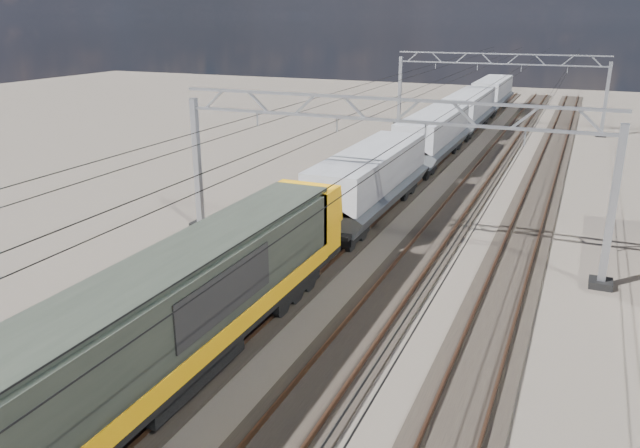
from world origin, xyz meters
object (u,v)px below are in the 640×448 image
at_px(catenary_gantry_mid, 379,171).
at_px(hopper_wagon_third, 469,109).
at_px(hopper_wagon_lead, 370,178).
at_px(catenary_gantry_far, 497,88).
at_px(locomotive, 168,317).
at_px(hopper_wagon_mid, 433,134).
at_px(hopper_wagon_fourth, 492,92).

bearing_deg(catenary_gantry_mid, hopper_wagon_third, 93.44).
relative_size(hopper_wagon_lead, hopper_wagon_third, 1.00).
bearing_deg(catenary_gantry_far, hopper_wagon_lead, -93.68).
bearing_deg(hopper_wagon_lead, locomotive, -90.00).
xyz_separation_m(catenary_gantry_mid, catenary_gantry_far, (0.00, 36.00, 0.00)).
bearing_deg(locomotive, catenary_gantry_mid, 81.11).
relative_size(hopper_wagon_mid, hopper_wagon_fourth, 1.00).
bearing_deg(locomotive, hopper_wagon_lead, 90.00).
height_order(catenary_gantry_far, hopper_wagon_fourth, catenary_gantry_far).
bearing_deg(hopper_wagon_third, locomotive, -90.00).
distance_m(catenary_gantry_far, hopper_wagon_fourth, 11.79).
relative_size(catenary_gantry_mid, hopper_wagon_third, 1.53).
relative_size(catenary_gantry_far, hopper_wagon_fourth, 1.53).
xyz_separation_m(catenary_gantry_mid, hopper_wagon_mid, (-2.00, 19.10, -1.67)).
distance_m(hopper_wagon_mid, hopper_wagon_fourth, 28.40).
bearing_deg(hopper_wagon_mid, hopper_wagon_fourth, 90.00).
relative_size(locomotive, hopper_wagon_mid, 1.62).
bearing_deg(hopper_wagon_lead, hopper_wagon_fourth, 90.00).
relative_size(catenary_gantry_mid, catenary_gantry_far, 1.00).
height_order(catenary_gantry_mid, locomotive, catenary_gantry_mid).
bearing_deg(catenary_gantry_mid, hopper_wagon_mid, 95.98).
relative_size(hopper_wagon_mid, hopper_wagon_third, 1.00).
xyz_separation_m(hopper_wagon_lead, hopper_wagon_third, (0.00, 28.40, 0.00)).
bearing_deg(hopper_wagon_third, catenary_gantry_far, 53.44).
distance_m(locomotive, hopper_wagon_mid, 31.90).
height_order(locomotive, hopper_wagon_fourth, locomotive).
relative_size(hopper_wagon_lead, hopper_wagon_fourth, 1.00).
bearing_deg(hopper_wagon_fourth, hopper_wagon_third, -90.00).
distance_m(catenary_gantry_far, hopper_wagon_third, 3.75).
relative_size(catenary_gantry_far, hopper_wagon_lead, 1.53).
bearing_deg(hopper_wagon_mid, catenary_gantry_far, 83.25).
height_order(hopper_wagon_lead, hopper_wagon_third, same).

